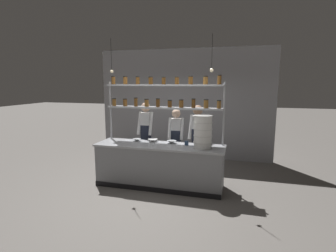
{
  "coord_description": "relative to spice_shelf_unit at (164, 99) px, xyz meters",
  "views": [
    {
      "loc": [
        1.63,
        -5.21,
        2.23
      ],
      "look_at": [
        0.13,
        0.2,
        1.3
      ],
      "focal_mm": 28.0,
      "sensor_mm": 36.0,
      "label": 1
    }
  ],
  "objects": [
    {
      "name": "chef_left",
      "position": [
        -0.57,
        0.37,
        -0.85
      ],
      "size": [
        0.37,
        0.31,
        1.76
      ],
      "rotation": [
        0.0,
        0.0,
        0.03
      ],
      "color": "black",
      "rests_on": "ground_plane"
    },
    {
      "name": "prep_bowl_near_left",
      "position": [
        0.21,
        -0.13,
        -0.93
      ],
      "size": [
        0.21,
        0.21,
        0.06
      ],
      "color": "#B2B7BC",
      "rests_on": "prep_counter"
    },
    {
      "name": "spice_shelf_unit",
      "position": [
        0.0,
        0.0,
        0.0
      ],
      "size": [
        2.65,
        0.28,
        2.39
      ],
      "color": "#ADAFB5",
      "rests_on": "ground_plane"
    },
    {
      "name": "prep_counter",
      "position": [
        -0.0,
        -0.33,
        -1.42
      ],
      "size": [
        2.77,
        0.76,
        0.92
      ],
      "color": "gray",
      "rests_on": "ground_plane"
    },
    {
      "name": "chef_right",
      "position": [
        0.72,
        0.26,
        -0.87
      ],
      "size": [
        0.39,
        0.32,
        1.74
      ],
      "rotation": [
        0.0,
        0.0,
        -0.13
      ],
      "color": "black",
      "rests_on": "ground_plane"
    },
    {
      "name": "pendant_light_row",
      "position": [
        -0.0,
        -0.33,
        0.63
      ],
      "size": [
        2.2,
        0.07,
        0.72
      ],
      "color": "black"
    },
    {
      "name": "back_wall",
      "position": [
        -0.0,
        2.09,
        -0.28
      ],
      "size": [
        5.17,
        0.12,
        3.2
      ],
      "primitive_type": "cube",
      "color": "#939399",
      "rests_on": "ground_plane"
    },
    {
      "name": "serving_cup_front",
      "position": [
        0.56,
        -0.21,
        -0.91
      ],
      "size": [
        0.08,
        0.08,
        0.09
      ],
      "color": "#334C70",
      "rests_on": "prep_counter"
    },
    {
      "name": "container_stack",
      "position": [
        0.93,
        -0.39,
        -0.62
      ],
      "size": [
        0.38,
        0.38,
        0.68
      ],
      "color": "white",
      "rests_on": "prep_counter"
    },
    {
      "name": "ground_plane",
      "position": [
        -0.0,
        -0.33,
        -1.88
      ],
      "size": [
        40.0,
        40.0,
        0.0
      ],
      "primitive_type": "plane",
      "color": "slate"
    },
    {
      "name": "prep_bowl_center_back",
      "position": [
        -0.6,
        -0.12,
        -0.93
      ],
      "size": [
        0.19,
        0.19,
        0.05
      ],
      "color": "#B2B7BC",
      "rests_on": "prep_counter"
    },
    {
      "name": "chef_center",
      "position": [
        0.18,
        0.41,
        -0.95
      ],
      "size": [
        0.38,
        0.3,
        1.62
      ],
      "rotation": [
        0.0,
        0.0,
        0.1
      ],
      "color": "black",
      "rests_on": "ground_plane"
    },
    {
      "name": "prep_bowl_center_front",
      "position": [
        -0.24,
        -0.08,
        -0.93
      ],
      "size": [
        0.22,
        0.22,
        0.06
      ],
      "color": "white",
      "rests_on": "prep_counter"
    }
  ]
}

